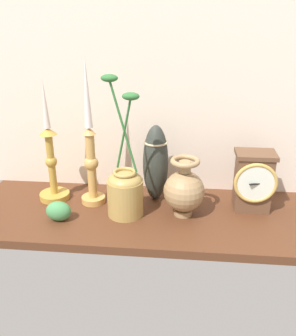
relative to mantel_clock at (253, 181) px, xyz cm
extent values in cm
cube|color=#542E1B|center=(-31.77, -5.16, -10.24)|extent=(100.00, 36.00, 2.40)
cube|color=silver|center=(-31.77, 13.34, 23.46)|extent=(120.00, 2.00, 65.00)
cube|color=brown|center=(0.00, 0.55, -0.88)|extent=(9.94, 7.33, 16.34)
cube|color=brown|center=(0.00, 0.55, 7.89)|extent=(11.13, 8.21, 1.20)
torus|color=tan|center=(0.00, -3.52, 0.88)|extent=(12.06, 1.10, 12.06)
cylinder|color=white|center=(0.00, -3.62, 0.88)|extent=(10.09, 0.40, 10.09)
cube|color=black|center=(0.00, -3.92, 0.88)|extent=(3.80, 1.94, 0.30)
cylinder|color=tan|center=(-46.95, -0.19, -8.14)|extent=(7.17, 7.17, 1.80)
cylinder|color=tan|center=(-46.95, -0.19, 2.68)|extent=(2.64, 2.64, 19.85)
sphere|color=tan|center=(-46.95, -0.19, 3.67)|extent=(4.22, 4.22, 4.22)
cone|color=tan|center=(-46.95, -0.19, 13.61)|extent=(3.70, 3.70, 2.00)
cone|color=white|center=(-46.95, -0.19, 24.78)|extent=(2.33, 2.33, 20.35)
cylinder|color=#B99038|center=(-59.52, 1.10, -8.14)|extent=(9.13, 9.13, 1.80)
cylinder|color=#B99038|center=(-59.52, 1.10, 2.22)|extent=(2.21, 2.21, 18.94)
sphere|color=#B99038|center=(-59.52, 1.10, 3.17)|extent=(3.54, 3.54, 3.54)
cone|color=#B99038|center=(-59.52, 1.10, 12.69)|extent=(5.12, 5.12, 2.00)
cone|color=silver|center=(-59.52, 1.10, 20.92)|extent=(1.99, 1.99, 14.45)
cylinder|color=#A38257|center=(-19.67, -5.41, -8.24)|extent=(5.19, 5.19, 1.60)
sphere|color=#A38257|center=(-19.67, -5.41, -1.67)|extent=(11.54, 11.54, 11.54)
cylinder|color=#A38257|center=(-19.67, -5.41, 5.71)|extent=(3.23, 3.23, 3.22)
torus|color=#A38257|center=(-19.67, -5.41, 7.32)|extent=(8.16, 8.16, 1.47)
cylinder|color=#AF8E4A|center=(-36.06, -6.54, -3.77)|extent=(10.17, 10.17, 10.55)
ellipsoid|color=#AF8E4A|center=(-36.06, -6.54, 1.51)|extent=(9.66, 9.66, 4.83)
torus|color=#AF8E4A|center=(-36.06, -6.54, 3.92)|extent=(6.60, 6.60, 1.01)
cylinder|color=#306F34|center=(-36.06, -6.54, 16.63)|extent=(7.25, 1.58, 24.68)
ellipsoid|color=#306F34|center=(-39.40, -6.05, 29.33)|extent=(4.40, 2.80, 2.00)
cylinder|color=#306F34|center=(-36.06, -6.54, 14.70)|extent=(5.34, 5.39, 20.74)
ellipsoid|color=#306F34|center=(-33.66, -8.92, 25.48)|extent=(4.40, 2.80, 2.00)
ellipsoid|color=#30352F|center=(-28.35, 3.82, 2.78)|extent=(7.62, 7.62, 23.66)
torus|color=#CCB78C|center=(-28.35, 3.82, 9.41)|extent=(7.08, 7.08, 0.60)
ellipsoid|color=#478D52|center=(-53.99, -11.63, -6.24)|extent=(7.02, 4.92, 5.61)
camera|label=1|loc=(-20.71, -98.96, 44.68)|focal=39.79mm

